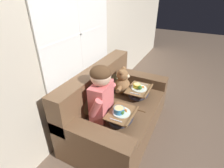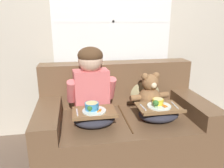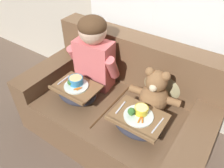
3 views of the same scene
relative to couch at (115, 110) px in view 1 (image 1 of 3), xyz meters
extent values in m
plane|color=brown|center=(0.00, -0.07, -0.32)|extent=(14.00, 14.00, 0.00)
cube|color=beige|center=(0.00, 0.54, 0.98)|extent=(8.00, 0.05, 2.60)
cube|color=white|center=(0.00, 0.50, 1.00)|extent=(1.36, 0.02, 1.11)
cube|color=black|center=(0.00, 0.51, 1.00)|extent=(1.31, 0.01, 1.06)
cube|color=white|center=(0.00, 0.50, 1.00)|extent=(0.02, 0.02, 1.06)
cube|color=white|center=(0.00, 0.50, 1.00)|extent=(1.31, 0.02, 0.02)
cube|color=brown|center=(0.00, -0.07, -0.11)|extent=(1.66, 0.95, 0.43)
cube|color=brown|center=(0.00, 0.30, 0.34)|extent=(1.66, 0.22, 0.47)
cube|color=brown|center=(-0.72, -0.07, 0.19)|extent=(0.22, 0.95, 0.16)
cube|color=brown|center=(0.72, -0.07, 0.19)|extent=(0.22, 0.95, 0.16)
cube|color=#513219|center=(0.00, -0.09, 0.11)|extent=(0.01, 0.69, 0.01)
ellipsoid|color=#898456|center=(-0.30, 0.22, 0.29)|extent=(0.38, 0.18, 0.40)
ellipsoid|color=tan|center=(0.30, 0.22, 0.29)|extent=(0.38, 0.18, 0.39)
cube|color=#DB6666|center=(-0.30, 0.04, 0.33)|extent=(0.35, 0.22, 0.45)
sphere|color=beige|center=(-0.30, 0.04, 0.66)|extent=(0.24, 0.24, 0.24)
ellipsoid|color=#4C331E|center=(-0.30, 0.04, 0.70)|extent=(0.24, 0.24, 0.16)
cylinder|color=#DB6666|center=(-0.50, 0.00, 0.37)|extent=(0.10, 0.19, 0.25)
cylinder|color=#DB6666|center=(-0.11, 0.04, 0.37)|extent=(0.10, 0.19, 0.25)
sphere|color=brown|center=(0.30, 0.04, 0.23)|extent=(0.24, 0.24, 0.24)
sphere|color=brown|center=(0.30, 0.04, 0.41)|extent=(0.17, 0.17, 0.17)
sphere|color=brown|center=(0.24, 0.03, 0.47)|extent=(0.07, 0.07, 0.07)
sphere|color=brown|center=(0.37, 0.04, 0.47)|extent=(0.07, 0.07, 0.07)
sphere|color=beige|center=(0.31, -0.04, 0.40)|extent=(0.06, 0.06, 0.06)
sphere|color=black|center=(0.32, -0.06, 0.40)|extent=(0.02, 0.02, 0.02)
cylinder|color=brown|center=(0.15, 0.02, 0.25)|extent=(0.13, 0.08, 0.06)
cylinder|color=brown|center=(0.46, 0.06, 0.25)|extent=(0.13, 0.08, 0.06)
cylinder|color=brown|center=(0.27, -0.09, 0.14)|extent=(0.08, 0.12, 0.06)
cylinder|color=brown|center=(0.37, -0.08, 0.14)|extent=(0.08, 0.12, 0.06)
ellipsoid|color=#2D2D38|center=(-0.30, -0.23, 0.17)|extent=(0.37, 0.28, 0.13)
cube|color=brown|center=(-0.30, -0.23, 0.24)|extent=(0.38, 0.29, 0.01)
cube|color=brown|center=(-0.30, -0.36, 0.25)|extent=(0.38, 0.02, 0.02)
cylinder|color=silver|center=(-0.30, -0.23, 0.25)|extent=(0.21, 0.21, 0.01)
cylinder|color=#3889C1|center=(-0.32, -0.20, 0.29)|extent=(0.12, 0.12, 0.06)
cylinder|color=#E5D189|center=(-0.32, -0.20, 0.32)|extent=(0.11, 0.11, 0.01)
sphere|color=#38702D|center=(-0.34, -0.25, 0.29)|extent=(0.05, 0.05, 0.05)
cylinder|color=#7A9E56|center=(-0.34, -0.25, 0.27)|extent=(0.02, 0.02, 0.02)
cylinder|color=orange|center=(-0.27, -0.26, 0.26)|extent=(0.04, 0.05, 0.01)
cylinder|color=orange|center=(-0.25, -0.25, 0.26)|extent=(0.02, 0.05, 0.01)
cube|color=silver|center=(-0.45, -0.23, 0.25)|extent=(0.02, 0.14, 0.01)
ellipsoid|color=#2D2D38|center=(0.30, -0.23, 0.17)|extent=(0.38, 0.29, 0.13)
cube|color=brown|center=(0.30, -0.23, 0.24)|extent=(0.40, 0.30, 0.01)
cube|color=brown|center=(0.30, -0.37, 0.25)|extent=(0.40, 0.02, 0.02)
cylinder|color=silver|center=(0.30, -0.23, 0.25)|extent=(0.22, 0.22, 0.01)
cylinder|color=yellow|center=(0.31, -0.19, 0.29)|extent=(0.10, 0.10, 0.05)
cylinder|color=#E5D189|center=(0.31, -0.19, 0.31)|extent=(0.09, 0.09, 0.01)
sphere|color=#38702D|center=(0.26, -0.26, 0.30)|extent=(0.06, 0.06, 0.06)
cylinder|color=#7A9E56|center=(0.26, -0.26, 0.27)|extent=(0.02, 0.02, 0.03)
cylinder|color=orange|center=(0.33, -0.27, 0.26)|extent=(0.02, 0.06, 0.01)
cylinder|color=orange|center=(0.35, -0.26, 0.26)|extent=(0.04, 0.05, 0.01)
cube|color=silver|center=(0.15, -0.23, 0.25)|extent=(0.02, 0.14, 0.01)
cube|color=silver|center=(0.46, -0.23, 0.25)|extent=(0.02, 0.17, 0.01)
camera|label=1|loc=(-1.78, -0.86, 1.54)|focal=28.00mm
camera|label=2|loc=(-0.46, -2.01, 1.05)|focal=35.00mm
camera|label=3|loc=(0.76, -1.24, 1.46)|focal=35.00mm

